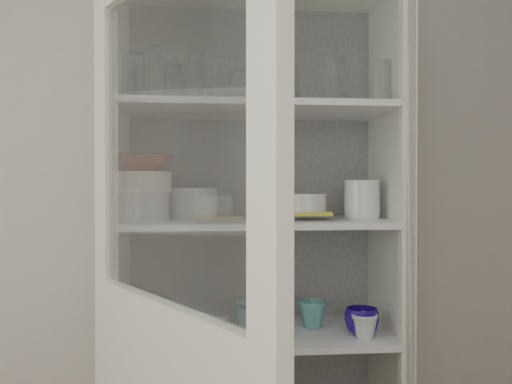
% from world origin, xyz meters
% --- Properties ---
extents(wall_back, '(3.60, 0.02, 2.60)m').
position_xyz_m(wall_back, '(0.00, 1.50, 1.30)').
color(wall_back, beige).
rests_on(wall_back, ground).
extents(pantry_cabinet, '(1.00, 0.45, 2.10)m').
position_xyz_m(pantry_cabinet, '(0.20, 1.34, 0.94)').
color(pantry_cabinet, silver).
rests_on(pantry_cabinet, floor).
extents(tumbler_0, '(0.09, 0.09, 0.14)m').
position_xyz_m(tumbler_0, '(-0.21, 1.12, 1.73)').
color(tumbler_0, silver).
rests_on(tumbler_0, shelf_glass).
extents(tumbler_1, '(0.09, 0.09, 0.15)m').
position_xyz_m(tumbler_1, '(-0.20, 1.15, 1.74)').
color(tumbler_1, silver).
rests_on(tumbler_1, shelf_glass).
extents(tumbler_2, '(0.08, 0.08, 0.13)m').
position_xyz_m(tumbler_2, '(-0.02, 1.13, 1.72)').
color(tumbler_2, silver).
rests_on(tumbler_2, shelf_glass).
extents(tumbler_3, '(0.08, 0.08, 0.15)m').
position_xyz_m(tumbler_3, '(0.07, 1.15, 1.73)').
color(tumbler_3, silver).
rests_on(tumbler_3, shelf_glass).
extents(tumbler_4, '(0.07, 0.07, 0.13)m').
position_xyz_m(tumbler_4, '(0.47, 1.12, 1.73)').
color(tumbler_4, silver).
rests_on(tumbler_4, shelf_glass).
extents(tumbler_5, '(0.08, 0.08, 0.15)m').
position_xyz_m(tumbler_5, '(0.46, 1.12, 1.73)').
color(tumbler_5, silver).
rests_on(tumbler_5, shelf_glass).
extents(tumbler_6, '(0.09, 0.09, 0.14)m').
position_xyz_m(tumbler_6, '(0.61, 1.13, 1.73)').
color(tumbler_6, silver).
rests_on(tumbler_6, shelf_glass).
extents(tumbler_7, '(0.08, 0.08, 0.14)m').
position_xyz_m(tumbler_7, '(-0.21, 1.27, 1.73)').
color(tumbler_7, silver).
rests_on(tumbler_7, shelf_glass).
extents(tumbler_8, '(0.08, 0.08, 0.15)m').
position_xyz_m(tumbler_8, '(-0.09, 1.29, 1.74)').
color(tumbler_8, silver).
rests_on(tumbler_8, shelf_glass).
extents(tumbler_9, '(0.08, 0.08, 0.13)m').
position_xyz_m(tumbler_9, '(0.15, 1.30, 1.73)').
color(tumbler_9, silver).
rests_on(tumbler_9, shelf_glass).
extents(tumbler_10, '(0.09, 0.09, 0.15)m').
position_xyz_m(tumbler_10, '(0.32, 1.27, 1.73)').
color(tumbler_10, silver).
rests_on(tumbler_10, shelf_glass).
extents(goblet_0, '(0.08, 0.08, 0.19)m').
position_xyz_m(goblet_0, '(-0.07, 1.38, 1.76)').
color(goblet_0, silver).
rests_on(goblet_0, shelf_glass).
extents(goblet_1, '(0.08, 0.08, 0.17)m').
position_xyz_m(goblet_1, '(0.09, 1.36, 1.75)').
color(goblet_1, silver).
rests_on(goblet_1, shelf_glass).
extents(goblet_2, '(0.07, 0.07, 0.16)m').
position_xyz_m(goblet_2, '(0.26, 1.38, 1.74)').
color(goblet_2, silver).
rests_on(goblet_2, shelf_glass).
extents(goblet_3, '(0.07, 0.07, 0.15)m').
position_xyz_m(goblet_3, '(0.55, 1.35, 1.74)').
color(goblet_3, silver).
rests_on(goblet_3, shelf_glass).
extents(plate_stack_front, '(0.21, 0.21, 0.10)m').
position_xyz_m(plate_stack_front, '(-0.21, 1.24, 1.31)').
color(plate_stack_front, silver).
rests_on(plate_stack_front, shelf_plates).
extents(plate_stack_back, '(0.19, 0.19, 0.11)m').
position_xyz_m(plate_stack_back, '(-0.03, 1.36, 1.32)').
color(plate_stack_back, silver).
rests_on(plate_stack_back, shelf_plates).
extents(cream_bowl, '(0.24, 0.24, 0.07)m').
position_xyz_m(cream_bowl, '(-0.21, 1.24, 1.39)').
color(cream_bowl, white).
rests_on(cream_bowl, plate_stack_front).
extents(terracotta_bowl, '(0.24, 0.24, 0.06)m').
position_xyz_m(terracotta_bowl, '(-0.21, 1.24, 1.46)').
color(terracotta_bowl, maroon).
rests_on(terracotta_bowl, cream_bowl).
extents(glass_platter, '(0.34, 0.34, 0.02)m').
position_xyz_m(glass_platter, '(0.38, 1.26, 1.27)').
color(glass_platter, silver).
rests_on(glass_platter, shelf_plates).
extents(yellow_trivet, '(0.17, 0.17, 0.01)m').
position_xyz_m(yellow_trivet, '(0.38, 1.26, 1.28)').
color(yellow_trivet, yellow).
rests_on(yellow_trivet, glass_platter).
extents(white_ramekin, '(0.17, 0.17, 0.06)m').
position_xyz_m(white_ramekin, '(0.38, 1.26, 1.32)').
color(white_ramekin, silver).
rests_on(white_ramekin, yellow_trivet).
extents(grey_bowl_stack, '(0.12, 0.12, 0.14)m').
position_xyz_m(grey_bowl_stack, '(0.58, 1.25, 1.33)').
color(grey_bowl_stack, silver).
rests_on(grey_bowl_stack, shelf_plates).
extents(mug_blue, '(0.14, 0.14, 0.09)m').
position_xyz_m(mug_blue, '(0.56, 1.19, 0.91)').
color(mug_blue, navy).
rests_on(mug_blue, shelf_mugs).
extents(mug_teal, '(0.13, 0.13, 0.10)m').
position_xyz_m(mug_teal, '(0.41, 1.30, 0.91)').
color(mug_teal, '#267C73').
rests_on(mug_teal, shelf_mugs).
extents(mug_white, '(0.11, 0.11, 0.08)m').
position_xyz_m(mug_white, '(0.56, 1.14, 0.90)').
color(mug_white, silver).
rests_on(mug_white, shelf_mugs).
extents(teal_jar, '(0.08, 0.08, 0.10)m').
position_xyz_m(teal_jar, '(0.17, 1.31, 0.91)').
color(teal_jar, '#267C73').
rests_on(teal_jar, shelf_mugs).
extents(measuring_cups, '(0.11, 0.11, 0.04)m').
position_xyz_m(measuring_cups, '(0.03, 1.19, 0.88)').
color(measuring_cups, silver).
rests_on(measuring_cups, shelf_mugs).
extents(white_canister, '(0.12, 0.12, 0.13)m').
position_xyz_m(white_canister, '(-0.21, 1.31, 0.93)').
color(white_canister, silver).
rests_on(white_canister, shelf_mugs).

